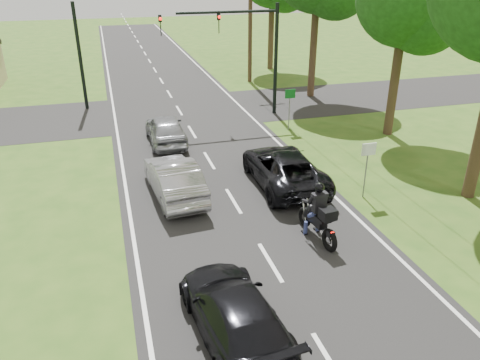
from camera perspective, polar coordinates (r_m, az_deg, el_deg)
name	(u,v)px	position (r m, az deg, el deg)	size (l,w,h in m)	color
ground	(270,262)	(13.77, 3.69, -9.99)	(140.00, 140.00, 0.00)	#2C5217
road	(200,145)	(22.38, -4.90, 4.26)	(8.00, 100.00, 0.01)	black
cross_road	(179,111)	(28.00, -7.42, 8.39)	(60.00, 7.00, 0.01)	black
motorcycle_rider	(319,218)	(14.63, 9.57, -4.54)	(0.67, 2.23, 1.92)	black
dark_suv	(284,168)	(18.11, 5.35, 1.51)	(2.31, 5.00, 1.39)	black
silver_sedan	(174,178)	(17.25, -8.05, 0.20)	(1.51, 4.33, 1.43)	#A0A0A5
silver_suv	(166,129)	(22.59, -9.04, 6.13)	(1.65, 4.11, 1.40)	gray
dark_car_behind	(235,313)	(11.06, -0.63, -15.86)	(1.76, 4.33, 1.26)	black
traffic_signal	(244,41)	(25.91, 0.43, 16.63)	(6.38, 0.44, 6.00)	black
signal_pole_far	(80,57)	(29.02, -18.91, 13.96)	(0.20, 0.20, 6.00)	black
utility_pole_far	(250,8)	(34.24, 1.27, 20.23)	(1.60, 0.28, 10.00)	#4B3422
sign_white	(368,157)	(17.27, 15.32, 2.71)	(0.55, 0.07, 2.12)	slate
sign_green	(290,100)	(24.14, 6.09, 9.72)	(0.55, 0.07, 2.12)	slate
tree_row_c	(413,3)	(23.80, 20.33, 19.55)	(4.80, 4.65, 8.76)	#332316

